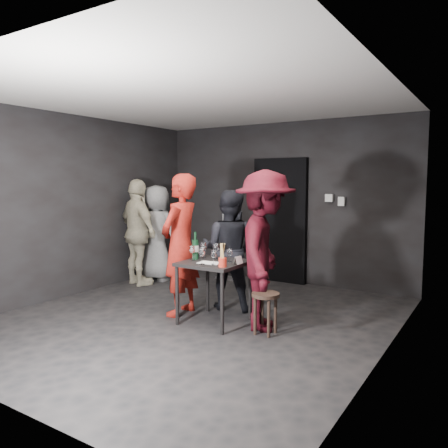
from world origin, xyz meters
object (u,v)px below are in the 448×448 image
Objects in this scene: woman_black at (229,246)px; stool at (265,302)px; hand_truck at (230,266)px; server_red at (180,230)px; wine_bottle at (195,249)px; breadstick_cup at (223,256)px; tasting_table at (214,269)px; man_maroon at (265,232)px; bystander_grey at (157,228)px; bystander_cream at (138,223)px.

stool is at bearing 130.04° from woman_black.
woman_black is at bearing -56.83° from hand_truck.
server_red reaches higher than wine_bottle.
breadstick_cup is (-0.45, -0.19, 0.52)m from stool.
hand_truck is 1.60× the size of tasting_table.
man_maroon is at bearing 11.70° from tasting_table.
bystander_cream is at bearing 88.66° from bystander_grey.
wine_bottle is (-0.29, 0.01, 0.23)m from tasting_table.
wine_bottle is (-0.90, -0.12, -0.25)m from man_maroon.
hand_truck reaches higher than stool.
stool is 3.22m from bystander_grey.
wine_bottle is (1.83, -1.38, -0.02)m from bystander_grey.
woman_black reaches higher than hand_truck.
wine_bottle is (1.86, -0.94, -0.14)m from bystander_cream.
server_red reaches higher than hand_truck.
bystander_cream is (-1.98, 0.33, 0.17)m from woman_black.
man_maroon is (0.78, -0.48, 0.28)m from woman_black.
man_maroon is (1.17, 0.08, 0.04)m from server_red.
stool is 1.37× the size of wine_bottle.
man_maroon reaches higher than breadstick_cup.
server_red is at bearing 41.72° from woman_black.
tasting_table is 0.79m from man_maroon.
breadstick_cup is (0.56, -0.24, -0.00)m from wine_bottle.
tasting_table reaches higher than stool.
bystander_grey is (-2.74, 1.26, -0.23)m from man_maroon.
bystander_cream is at bearing 153.24° from wine_bottle.
bystander_cream is 1.13× the size of bystander_grey.
hand_truck is 2.89m from stool.
man_maroon is at bearing -47.81° from hand_truck.
man_maroon is (1.74, -2.06, 0.91)m from hand_truck.
server_red is at bearing -73.15° from hand_truck.
bystander_grey is at bearing -139.29° from hand_truck.
server_red reaches higher than breadstick_cup.
tasting_table is 0.42m from breadstick_cup.
woman_black is 2.01m from bystander_cream.
bystander_cream reaches higher than bystander_grey.
tasting_table is 2.19× the size of wine_bottle.
server_red is (-1.27, 0.09, 0.73)m from stool.
server_red is at bearing 168.96° from bystander_cream.
hand_truck is 2.84m from man_maroon.
bystander_grey reaches higher than stool.
bystander_cream is 2.69m from breadstick_cup.
stool is at bearing -171.65° from man_maroon.
breadstick_cup is at bearing -23.31° from wine_bottle.
woman_black is (0.39, 0.56, -0.24)m from server_red.
woman_black is 0.95m from breadstick_cup.
server_red is 0.34m from wine_bottle.
server_red is 1.83m from bystander_cream.
wine_bottle is at bearing 75.37° from man_maroon.
breadstick_cup is (2.41, -1.18, -0.14)m from bystander_cream.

